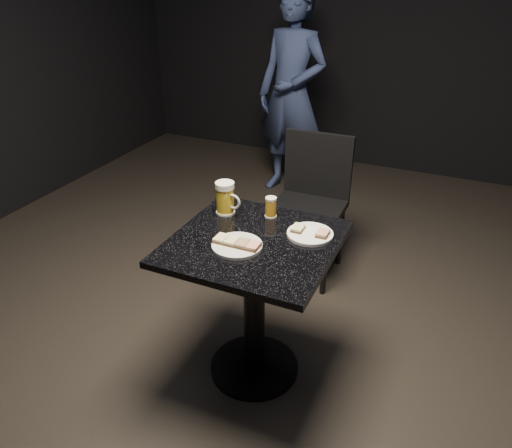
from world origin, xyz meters
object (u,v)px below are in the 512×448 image
(table, at_px, (254,286))
(beer_mug, at_px, (226,198))
(plate_large, at_px, (237,246))
(beer_tumbler, at_px, (271,207))
(chair, at_px, (311,198))
(patron, at_px, (291,95))
(plate_small, at_px, (310,234))

(table, height_order, beer_mug, beer_mug)
(plate_large, xyz_separation_m, beer_tumbler, (0.02, 0.32, 0.04))
(beer_mug, height_order, chair, beer_mug)
(plate_large, height_order, beer_tumbler, beer_tumbler)
(beer_tumbler, xyz_separation_m, chair, (-0.05, 0.77, -0.30))
(beer_mug, distance_m, beer_tumbler, 0.22)
(table, bearing_deg, patron, 106.57)
(plate_large, relative_size, patron, 0.13)
(chair, bearing_deg, beer_mug, -100.79)
(patron, relative_size, beer_tumbler, 17.12)
(patron, bearing_deg, table, -60.21)
(beer_mug, bearing_deg, chair, 79.21)
(plate_small, distance_m, table, 0.35)
(table, xyz_separation_m, beer_mug, (-0.23, 0.18, 0.32))
(plate_small, distance_m, beer_tumbler, 0.25)
(plate_large, xyz_separation_m, patron, (-0.59, 2.19, 0.08))
(plate_small, xyz_separation_m, patron, (-0.84, 1.97, 0.08))
(plate_large, relative_size, plate_small, 1.06)
(beer_tumbler, bearing_deg, patron, 107.95)
(beer_mug, relative_size, chair, 0.18)
(plate_large, bearing_deg, table, 63.09)
(table, xyz_separation_m, chair, (-0.07, 1.01, -0.01))
(plate_small, relative_size, beer_mug, 1.29)
(table, bearing_deg, beer_tumbler, 95.06)
(plate_small, relative_size, patron, 0.12)
(table, height_order, beer_tumbler, beer_tumbler)
(table, relative_size, beer_mug, 4.75)
(plate_large, distance_m, table, 0.27)
(table, distance_m, beer_mug, 0.43)
(plate_large, bearing_deg, patron, 104.97)
(plate_large, relative_size, beer_tumbler, 2.20)
(patron, xyz_separation_m, beer_mug, (0.40, -1.93, -0.01))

